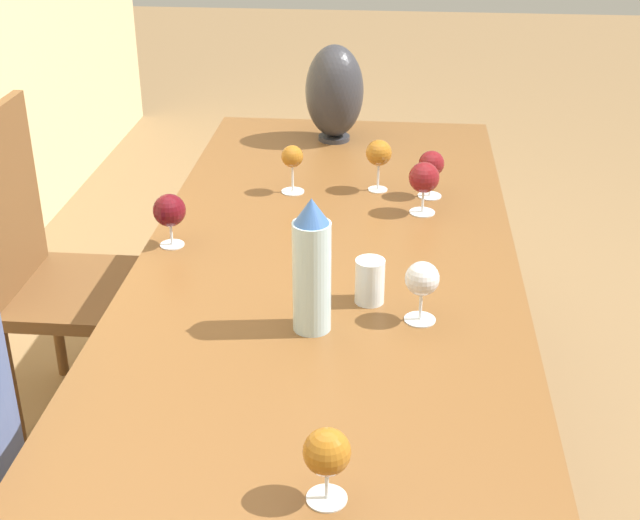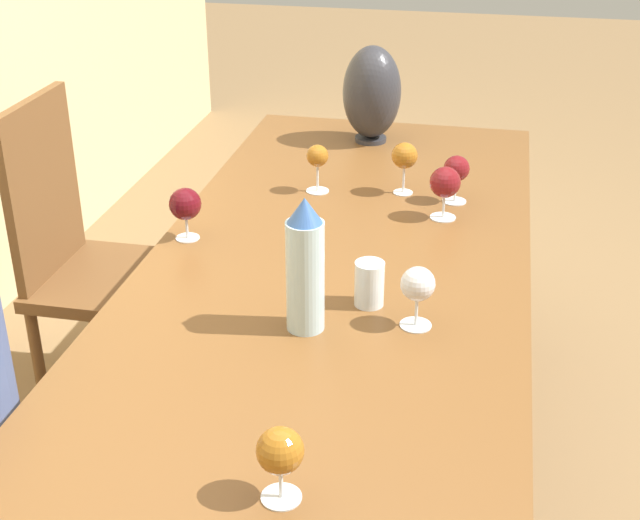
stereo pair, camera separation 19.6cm
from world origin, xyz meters
name	(u,v)px [view 2 (the right image)]	position (x,y,z in m)	size (l,w,h in m)	color
ground_plane	(329,518)	(0.00, 0.00, 0.00)	(14.00, 14.00, 0.00)	olive
dining_table	(330,302)	(0.00, 0.00, 0.68)	(2.37, 0.93, 0.76)	brown
water_bottle	(305,267)	(-0.24, 0.01, 0.90)	(0.08, 0.08, 0.30)	#ADCCD6
water_tumbler	(369,284)	(-0.12, -0.11, 0.81)	(0.07, 0.07, 0.10)	silver
vase	(372,93)	(0.97, 0.05, 0.92)	(0.19, 0.19, 0.32)	#2D2D33
wine_glass_0	(405,157)	(0.54, -0.11, 0.87)	(0.07, 0.07, 0.15)	silver
wine_glass_1	(317,158)	(0.51, 0.14, 0.86)	(0.07, 0.07, 0.14)	silver
wine_glass_2	(418,285)	(-0.19, -0.22, 0.85)	(0.07, 0.07, 0.14)	silver
wine_glass_3	(456,170)	(0.51, -0.26, 0.85)	(0.07, 0.07, 0.14)	silver
wine_glass_4	(445,183)	(0.39, -0.23, 0.86)	(0.08, 0.08, 0.15)	silver
wine_glass_5	(280,452)	(-0.77, -0.07, 0.85)	(0.08, 0.08, 0.13)	silver
wine_glass_6	(185,205)	(0.13, 0.40, 0.85)	(0.08, 0.08, 0.14)	silver
chair_far	(87,253)	(0.43, 0.85, 0.52)	(0.44, 0.44, 1.00)	brown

